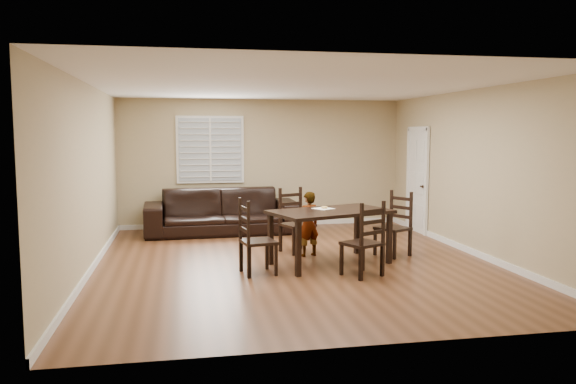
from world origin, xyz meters
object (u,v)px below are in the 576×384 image
at_px(chair_near, 293,222).
at_px(chair_left, 249,241).
at_px(sofa, 222,211).
at_px(chair_far, 369,243).
at_px(child, 308,224).
at_px(dining_table, 330,216).
at_px(chair_right, 398,226).
at_px(donut, 324,207).

relative_size(chair_near, chair_left, 1.00).
bearing_deg(sofa, chair_near, -62.68).
height_order(chair_far, child, chair_far).
bearing_deg(dining_table, chair_right, 0.95).
distance_m(chair_left, child, 1.48).
bearing_deg(donut, chair_near, 110.62).
xyz_separation_m(chair_right, sofa, (-2.70, 2.53, -0.04)).
distance_m(chair_right, donut, 1.38).
height_order(child, sofa, child).
height_order(dining_table, chair_right, chair_right).
bearing_deg(sofa, dining_table, -66.13).
height_order(chair_right, donut, chair_right).
bearing_deg(donut, child, 111.36).
height_order(chair_near, chair_left, chair_near).
relative_size(child, donut, 10.93).
bearing_deg(chair_left, sofa, -6.82).
height_order(chair_near, donut, chair_near).
bearing_deg(sofa, chair_right, -45.01).
distance_m(chair_far, chair_right, 1.63).
xyz_separation_m(child, sofa, (-1.24, 2.36, -0.09)).
xyz_separation_m(chair_far, child, (-0.52, 1.49, 0.04)).
bearing_deg(dining_table, chair_far, -88.96).
bearing_deg(chair_near, dining_table, -94.78).
bearing_deg(chair_near, sofa, 95.38).
xyz_separation_m(chair_far, donut, (-0.35, 1.08, 0.37)).
relative_size(chair_left, sofa, 0.36).
relative_size(dining_table, chair_near, 1.85).
bearing_deg(dining_table, chair_left, 179.13).
height_order(dining_table, chair_left, chair_left).
xyz_separation_m(dining_table, child, (-0.20, 0.61, -0.22)).
xyz_separation_m(dining_table, chair_near, (-0.37, 1.06, -0.25)).
height_order(chair_right, sofa, chair_right).
bearing_deg(donut, chair_left, -154.06).
xyz_separation_m(chair_left, child, (1.08, 1.01, 0.04)).
bearing_deg(donut, chair_right, 10.87).
distance_m(chair_near, chair_far, 2.06).
relative_size(dining_table, chair_left, 1.86).
height_order(chair_right, child, child).
height_order(chair_left, child, chair_left).
distance_m(dining_table, child, 0.68).
bearing_deg(dining_table, sofa, 97.34).
bearing_deg(chair_left, child, -56.22).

